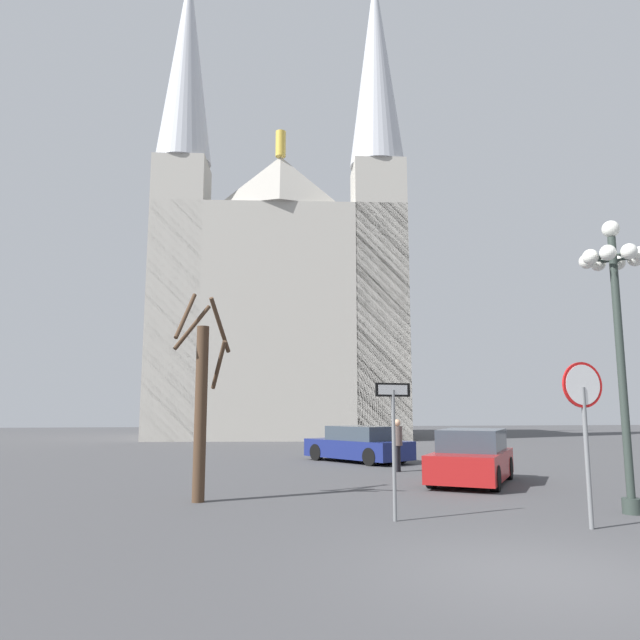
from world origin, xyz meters
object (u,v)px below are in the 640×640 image
object	(u,v)px
parked_car_far_navy	(359,445)
bare_tree	(201,400)
pedestrian_walking	(397,440)
one_way_arrow_sign	(394,431)
cathedral	(281,299)
stop_sign	(584,410)
street_lamp	(617,306)
parked_car_near_red	(472,458)

from	to	relation	value
parked_car_far_navy	bare_tree	bearing A→B (deg)	-121.62
pedestrian_walking	one_way_arrow_sign	bearing A→B (deg)	-106.33
cathedral	stop_sign	bearing A→B (deg)	-85.19
one_way_arrow_sign	street_lamp	bearing A→B (deg)	0.35
bare_tree	parked_car_far_navy	world-z (taller)	bare_tree
stop_sign	parked_car_far_navy	world-z (taller)	stop_sign
parked_car_far_navy	pedestrian_walking	bearing A→B (deg)	-81.99
cathedral	bare_tree	distance (m)	29.79
parked_car_far_navy	street_lamp	bearing A→B (deg)	-76.25
stop_sign	parked_car_far_navy	distance (m)	13.13
parked_car_near_red	bare_tree	bearing A→B (deg)	-163.14
parked_car_near_red	one_way_arrow_sign	bearing A→B (deg)	-125.80
stop_sign	pedestrian_walking	size ratio (longest dim) A/B	1.70
parked_car_far_navy	stop_sign	bearing A→B (deg)	-84.55
one_way_arrow_sign	parked_car_far_navy	size ratio (longest dim) A/B	0.54
cathedral	parked_car_near_red	bearing A→B (deg)	-83.04
stop_sign	one_way_arrow_sign	distance (m)	3.36
cathedral	bare_tree	xyz separation A→B (m)	(-4.07, -28.49, -7.72)
cathedral	parked_car_near_red	size ratio (longest dim) A/B	7.89
street_lamp	parked_car_near_red	xyz separation A→B (m)	(-1.17, 4.96, -3.44)
stop_sign	parked_car_near_red	xyz separation A→B (m)	(0.48, 6.17, -1.33)
parked_car_near_red	pedestrian_walking	distance (m)	3.42
parked_car_far_navy	pedestrian_walking	world-z (taller)	pedestrian_walking
one_way_arrow_sign	parked_car_far_navy	bearing A→B (deg)	80.95
stop_sign	cathedral	bearing A→B (deg)	94.81
stop_sign	parked_car_near_red	world-z (taller)	stop_sign
street_lamp	parked_car_near_red	size ratio (longest dim) A/B	1.35
stop_sign	one_way_arrow_sign	xyz separation A→B (m)	(-3.12, 1.18, -0.39)
stop_sign	street_lamp	bearing A→B (deg)	36.25
cathedral	pedestrian_walking	xyz separation A→B (m)	(2.00, -23.10, -8.92)
bare_tree	stop_sign	bearing A→B (deg)	-30.23
stop_sign	parked_car_far_navy	size ratio (longest dim) A/B	0.61
parked_car_near_red	parked_car_far_navy	bearing A→B (deg)	104.13
parked_car_near_red	street_lamp	bearing A→B (deg)	-76.79
bare_tree	street_lamp	bearing A→B (deg)	-18.09
bare_tree	parked_car_far_navy	size ratio (longest dim) A/B	1.03
one_way_arrow_sign	cathedral	bearing A→B (deg)	89.28
street_lamp	bare_tree	distance (m)	9.08
parked_car_far_navy	pedestrian_walking	size ratio (longest dim) A/B	2.76
cathedral	pedestrian_walking	distance (m)	24.84
parked_car_far_navy	one_way_arrow_sign	bearing A→B (deg)	-99.05
street_lamp	stop_sign	bearing A→B (deg)	-143.75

